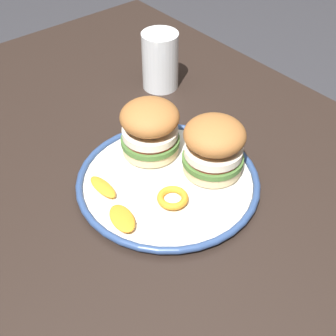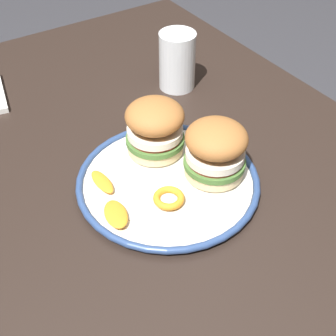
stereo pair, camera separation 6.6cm
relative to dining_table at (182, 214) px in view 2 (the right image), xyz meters
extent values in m
cube|color=black|center=(0.00, 0.00, 0.09)|extent=(1.34, 0.81, 0.03)
cube|color=black|center=(0.61, -0.34, -0.28)|extent=(0.06, 0.06, 0.70)
cylinder|color=silver|center=(-0.01, 0.04, 0.11)|extent=(0.29, 0.29, 0.01)
torus|color=navy|center=(-0.01, 0.04, 0.11)|extent=(0.31, 0.31, 0.01)
cylinder|color=silver|center=(-0.01, 0.04, 0.11)|extent=(0.22, 0.22, 0.00)
cylinder|color=beige|center=(0.07, 0.01, 0.13)|extent=(0.10, 0.10, 0.02)
cylinder|color=#477033|center=(0.07, 0.01, 0.14)|extent=(0.11, 0.11, 0.01)
cylinder|color=#BC3828|center=(0.07, 0.01, 0.15)|extent=(0.09, 0.09, 0.01)
cylinder|color=silver|center=(0.07, 0.01, 0.16)|extent=(0.10, 0.10, 0.01)
ellipsoid|color=#A36633|center=(0.07, 0.01, 0.19)|extent=(0.14, 0.14, 0.05)
cylinder|color=beige|center=(-0.04, -0.04, 0.13)|extent=(0.10, 0.10, 0.02)
cylinder|color=#477033|center=(-0.04, -0.04, 0.14)|extent=(0.11, 0.11, 0.01)
cylinder|color=#BC3828|center=(-0.04, -0.04, 0.15)|extent=(0.09, 0.09, 0.01)
cylinder|color=silver|center=(-0.04, -0.04, 0.16)|extent=(0.10, 0.10, 0.01)
ellipsoid|color=#A36633|center=(-0.04, -0.04, 0.19)|extent=(0.15, 0.15, 0.05)
torus|color=orange|center=(-0.05, 0.06, 0.12)|extent=(0.06, 0.06, 0.01)
cylinder|color=#F4E5C6|center=(-0.05, 0.06, 0.12)|extent=(0.03, 0.03, 0.00)
ellipsoid|color=orange|center=(-0.03, 0.15, 0.12)|extent=(0.07, 0.05, 0.01)
ellipsoid|color=orange|center=(0.04, 0.14, 0.12)|extent=(0.06, 0.03, 0.01)
cylinder|color=white|center=(0.25, -0.16, 0.16)|extent=(0.08, 0.08, 0.13)
cylinder|color=#5B2D19|center=(0.25, -0.16, 0.14)|extent=(0.07, 0.07, 0.08)
camera|label=1|loc=(-0.45, 0.41, 0.66)|focal=50.03mm
camera|label=2|loc=(-0.49, 0.35, 0.66)|focal=50.03mm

